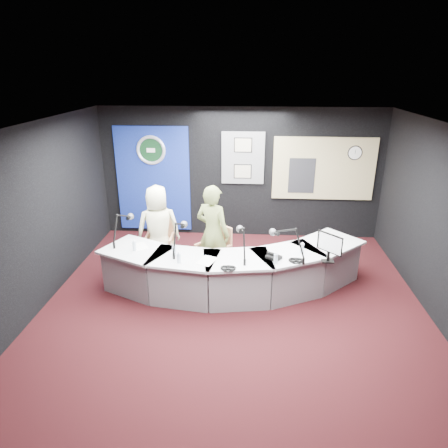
# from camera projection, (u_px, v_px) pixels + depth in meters

# --- Properties ---
(ground) EXTENTS (6.00, 6.00, 0.00)m
(ground) POSITION_uv_depth(u_px,v_px,m) (233.00, 308.00, 6.30)
(ground) COLOR black
(ground) RESTS_ON ground
(ceiling) EXTENTS (6.00, 6.00, 0.02)m
(ceiling) POSITION_uv_depth(u_px,v_px,m) (235.00, 127.00, 5.27)
(ceiling) COLOR silver
(ceiling) RESTS_ON ground
(wall_back) EXTENTS (6.00, 0.02, 2.80)m
(wall_back) POSITION_uv_depth(u_px,v_px,m) (240.00, 174.00, 8.57)
(wall_back) COLOR black
(wall_back) RESTS_ON ground
(wall_front) EXTENTS (6.00, 0.02, 2.80)m
(wall_front) POSITION_uv_depth(u_px,v_px,m) (216.00, 372.00, 3.00)
(wall_front) COLOR black
(wall_front) RESTS_ON ground
(wall_left) EXTENTS (0.02, 6.00, 2.80)m
(wall_left) POSITION_uv_depth(u_px,v_px,m) (34.00, 220.00, 5.98)
(wall_left) COLOR black
(wall_left) RESTS_ON ground
(wall_right) EXTENTS (0.02, 6.00, 2.80)m
(wall_right) POSITION_uv_depth(u_px,v_px,m) (447.00, 231.00, 5.59)
(wall_right) COLOR black
(wall_right) RESTS_ON ground
(broadcast_desk) EXTENTS (4.50, 1.90, 0.75)m
(broadcast_desk) POSITION_uv_depth(u_px,v_px,m) (232.00, 270.00, 6.67)
(broadcast_desk) COLOR silver
(broadcast_desk) RESTS_ON ground
(backdrop_panel) EXTENTS (1.60, 0.05, 2.30)m
(backdrop_panel) POSITION_uv_depth(u_px,v_px,m) (153.00, 179.00, 8.72)
(backdrop_panel) COLOR navy
(backdrop_panel) RESTS_ON wall_back
(agency_seal) EXTENTS (0.63, 0.07, 0.63)m
(agency_seal) POSITION_uv_depth(u_px,v_px,m) (151.00, 150.00, 8.44)
(agency_seal) COLOR silver
(agency_seal) RESTS_ON backdrop_panel
(seal_center) EXTENTS (0.48, 0.01, 0.48)m
(seal_center) POSITION_uv_depth(u_px,v_px,m) (151.00, 150.00, 8.45)
(seal_center) COLOR black
(seal_center) RESTS_ON backdrop_panel
(pinboard) EXTENTS (0.90, 0.04, 1.10)m
(pinboard) POSITION_uv_depth(u_px,v_px,m) (243.00, 158.00, 8.41)
(pinboard) COLOR slate
(pinboard) RESTS_ON wall_back
(framed_photo_upper) EXTENTS (0.34, 0.02, 0.27)m
(framed_photo_upper) POSITION_uv_depth(u_px,v_px,m) (243.00, 145.00, 8.28)
(framed_photo_upper) COLOR gray
(framed_photo_upper) RESTS_ON pinboard
(framed_photo_lower) EXTENTS (0.34, 0.02, 0.27)m
(framed_photo_lower) POSITION_uv_depth(u_px,v_px,m) (243.00, 171.00, 8.48)
(framed_photo_lower) COLOR gray
(framed_photo_lower) RESTS_ON pinboard
(booth_window_frame) EXTENTS (2.12, 0.06, 1.32)m
(booth_window_frame) POSITION_uv_depth(u_px,v_px,m) (324.00, 169.00, 8.37)
(booth_window_frame) COLOR tan
(booth_window_frame) RESTS_ON wall_back
(booth_glow) EXTENTS (2.00, 0.02, 1.20)m
(booth_glow) POSITION_uv_depth(u_px,v_px,m) (324.00, 169.00, 8.36)
(booth_glow) COLOR #FFD8A1
(booth_glow) RESTS_ON booth_window_frame
(equipment_rack) EXTENTS (0.55, 0.02, 0.75)m
(equipment_rack) POSITION_uv_depth(u_px,v_px,m) (302.00, 176.00, 8.43)
(equipment_rack) COLOR black
(equipment_rack) RESTS_ON booth_window_frame
(wall_clock) EXTENTS (0.28, 0.01, 0.28)m
(wall_clock) POSITION_uv_depth(u_px,v_px,m) (355.00, 153.00, 8.18)
(wall_clock) COLOR white
(wall_clock) RESTS_ON booth_window_frame
(armchair_left) EXTENTS (0.62, 0.62, 1.07)m
(armchair_left) POSITION_uv_depth(u_px,v_px,m) (159.00, 242.00, 7.35)
(armchair_left) COLOR #B37752
(armchair_left) RESTS_ON ground
(armchair_right) EXTENTS (0.68, 0.68, 0.86)m
(armchair_right) POSITION_uv_depth(u_px,v_px,m) (213.00, 256.00, 7.04)
(armchair_right) COLOR #B37752
(armchair_right) RESTS_ON ground
(draped_jacket) EXTENTS (0.50, 0.11, 0.70)m
(draped_jacket) POSITION_uv_depth(u_px,v_px,m) (161.00, 232.00, 7.56)
(draped_jacket) COLOR gray
(draped_jacket) RESTS_ON armchair_left
(person_man) EXTENTS (0.90, 0.72, 1.60)m
(person_man) POSITION_uv_depth(u_px,v_px,m) (158.00, 228.00, 7.26)
(person_man) COLOR beige
(person_man) RESTS_ON ground
(person_woman) EXTENTS (0.75, 0.65, 1.73)m
(person_woman) POSITION_uv_depth(u_px,v_px,m) (213.00, 233.00, 6.88)
(person_woman) COLOR olive
(person_woman) RESTS_ON ground
(computer_monitor) EXTENTS (0.29, 0.30, 0.27)m
(computer_monitor) POSITION_uv_depth(u_px,v_px,m) (330.00, 243.00, 6.01)
(computer_monitor) COLOR black
(computer_monitor) RESTS_ON broadcast_desk
(desk_phone) EXTENTS (0.27, 0.26, 0.05)m
(desk_phone) POSITION_uv_depth(u_px,v_px,m) (274.00, 257.00, 6.22)
(desk_phone) COLOR black
(desk_phone) RESTS_ON broadcast_desk
(headphones_near) EXTENTS (0.23, 0.23, 0.04)m
(headphones_near) POSITION_uv_depth(u_px,v_px,m) (296.00, 260.00, 6.14)
(headphones_near) COLOR black
(headphones_near) RESTS_ON broadcast_desk
(headphones_far) EXTENTS (0.23, 0.23, 0.04)m
(headphones_far) POSITION_uv_depth(u_px,v_px,m) (228.00, 268.00, 5.90)
(headphones_far) COLOR black
(headphones_far) RESTS_ON broadcast_desk
(paper_stack) EXTENTS (0.36, 0.39, 0.00)m
(paper_stack) POSITION_uv_depth(u_px,v_px,m) (140.00, 246.00, 6.65)
(paper_stack) COLOR white
(paper_stack) RESTS_ON broadcast_desk
(notepad) EXTENTS (0.34, 0.39, 0.00)m
(notepad) POSITION_uv_depth(u_px,v_px,m) (207.00, 261.00, 6.15)
(notepad) COLOR white
(notepad) RESTS_ON broadcast_desk
(boom_mic_a) EXTENTS (0.25, 0.73, 0.60)m
(boom_mic_a) POSITION_uv_depth(u_px,v_px,m) (122.00, 225.00, 6.75)
(boom_mic_a) COLOR black
(boom_mic_a) RESTS_ON broadcast_desk
(boom_mic_b) EXTENTS (0.19, 0.74, 0.60)m
(boom_mic_b) POSITION_uv_depth(u_px,v_px,m) (179.00, 234.00, 6.39)
(boom_mic_b) COLOR black
(boom_mic_b) RESTS_ON broadcast_desk
(boom_mic_c) EXTENTS (0.22, 0.73, 0.60)m
(boom_mic_c) POSITION_uv_depth(u_px,v_px,m) (242.00, 239.00, 6.20)
(boom_mic_c) COLOR black
(boom_mic_c) RESTS_ON broadcast_desk
(boom_mic_d) EXTENTS (0.58, 0.54, 0.60)m
(boom_mic_d) POSITION_uv_depth(u_px,v_px,m) (288.00, 240.00, 6.15)
(boom_mic_d) COLOR black
(boom_mic_d) RESTS_ON broadcast_desk
(water_bottles) EXTENTS (3.33, 0.54, 0.18)m
(water_bottles) POSITION_uv_depth(u_px,v_px,m) (234.00, 252.00, 6.24)
(water_bottles) COLOR silver
(water_bottles) RESTS_ON broadcast_desk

